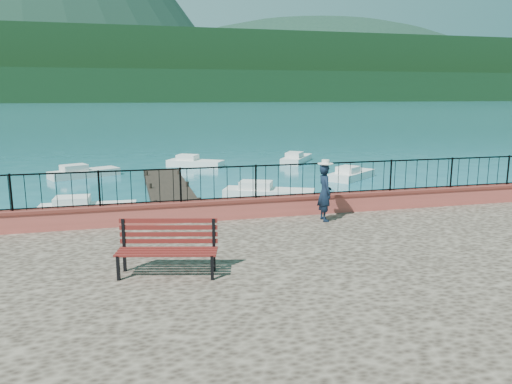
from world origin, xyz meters
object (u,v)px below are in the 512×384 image
park_bench (168,259)px  boat_2 (352,172)px  boat_1 (269,190)px  boat_4 (195,161)px  boat_5 (297,157)px  boat_0 (87,205)px  boat_3 (84,170)px  person (325,193)px

park_bench → boat_2: park_bench is taller
boat_1 → boat_4: size_ratio=1.12×
boat_4 → boat_5: (7.28, 0.32, 0.00)m
boat_1 → boat_5: same height
park_bench → boat_4: size_ratio=0.56×
park_bench → boat_0: bearing=116.1°
boat_1 → boat_3: bearing=161.1°
park_bench → boat_5: bearing=79.1°
park_bench → boat_2: (11.76, 16.19, -1.13)m
person → boat_1: size_ratio=0.39×
park_bench → boat_4: (3.75, 23.41, -1.13)m
park_bench → boat_4: 23.74m
boat_3 → boat_4: size_ratio=1.06×
person → boat_4: person is taller
boat_4 → person: bearing=-55.9°
boat_5 → boat_2: bearing=-140.1°
boat_2 → boat_3: 15.59m
person → boat_1: 9.12m
boat_0 → person: bearing=-43.2°
park_bench → person: (4.74, 3.31, 0.50)m
boat_1 → boat_3: same height
person → boat_1: bearing=-3.7°
boat_3 → boat_4: same height
boat_1 → boat_5: 12.70m
boat_1 → boat_3: (-8.80, 8.55, 0.00)m
boat_3 → park_bench: bearing=-107.1°
boat_4 → boat_5: same height
person → boat_5: person is taller
boat_0 → boat_4: same height
boat_2 → boat_5: (-0.72, 7.55, 0.00)m
park_bench → boat_5: 26.20m
boat_1 → boat_3: size_ratio=1.06×
boat_5 → boat_1: bearing=-170.6°
person → boat_0: (-7.06, 7.56, -1.62)m
boat_5 → park_bench: bearing=-170.5°
person → boat_2: person is taller
park_bench → boat_1: 13.52m
person → boat_0: size_ratio=0.44×
boat_0 → boat_3: (-0.82, 9.92, 0.00)m
boat_0 → park_bench: bearing=-74.2°
person → boat_2: size_ratio=0.49×
boat_0 → boat_4: (6.07, 12.55, 0.00)m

